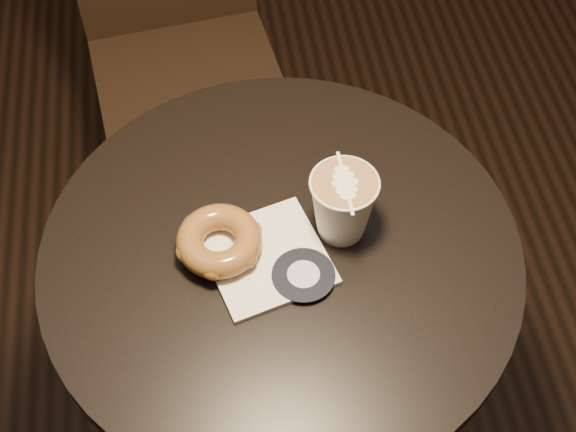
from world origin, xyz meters
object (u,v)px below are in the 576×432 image
at_px(cafe_table, 282,316).
at_px(latte_cup, 343,206).
at_px(chair, 175,13).
at_px(doughnut, 219,241).
at_px(pastry_bag, 267,258).

distance_m(cafe_table, latte_cup, 0.27).
height_order(chair, doughnut, chair).
bearing_deg(chair, pastry_bag, -89.67).
relative_size(chair, pastry_bag, 6.24).
xyz_separation_m(pastry_bag, doughnut, (-0.06, 0.02, 0.02)).
xyz_separation_m(cafe_table, doughnut, (-0.09, 0.01, 0.23)).
bearing_deg(latte_cup, doughnut, -175.01).
bearing_deg(chair, doughnut, -94.25).
height_order(cafe_table, chair, chair).
xyz_separation_m(chair, latte_cup, (0.22, -0.75, 0.24)).
distance_m(chair, doughnut, 0.79).
xyz_separation_m(cafe_table, latte_cup, (0.09, 0.02, 0.25)).
height_order(cafe_table, pastry_bag, pastry_bag).
height_order(doughnut, latte_cup, latte_cup).
relative_size(pastry_bag, doughnut, 1.32).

